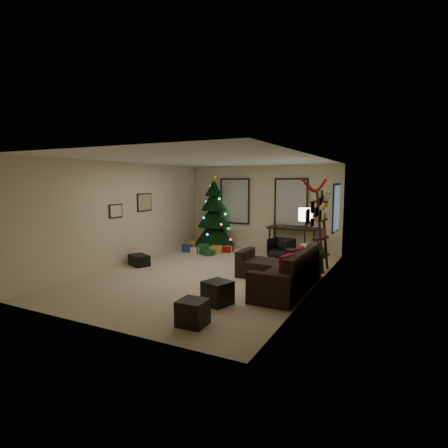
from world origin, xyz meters
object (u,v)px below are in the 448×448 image
at_px(desk, 293,230).
at_px(desk_chair, 281,248).
at_px(sofa, 283,273).
at_px(christmas_tree, 214,218).
at_px(bookshelf, 321,232).

relative_size(desk, desk_chair, 2.64).
distance_m(desk, desk_chair, 0.80).
distance_m(sofa, desk_chair, 2.83).
xyz_separation_m(sofa, desk, (-0.74, 3.33, 0.46)).
bearing_deg(sofa, desk, 102.55).
distance_m(christmas_tree, sofa, 4.62).
height_order(christmas_tree, desk_chair, christmas_tree).
relative_size(sofa, desk, 1.67).
relative_size(christmas_tree, bookshelf, 1.24).
xyz_separation_m(desk_chair, bookshelf, (1.34, -1.03, 0.67)).
height_order(christmas_tree, sofa, christmas_tree).
bearing_deg(desk_chair, bookshelf, -25.72).
xyz_separation_m(sofa, bookshelf, (0.44, 1.65, 0.69)).
xyz_separation_m(christmas_tree, desk, (2.60, 0.23, -0.29)).
bearing_deg(desk, sofa, -77.45).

